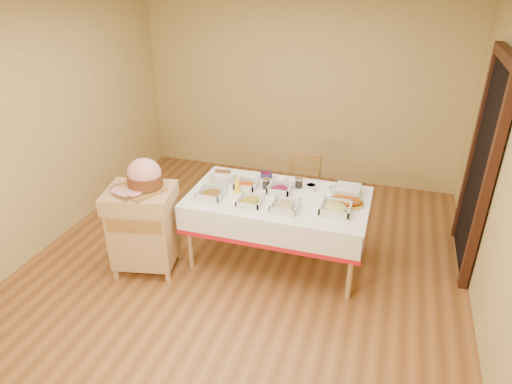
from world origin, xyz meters
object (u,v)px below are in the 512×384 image
plate_stack (348,191)px  brass_platter (346,202)px  dining_chair (304,191)px  bread_basket (223,177)px  ham_on_board (144,177)px  preserve_jar_left (266,184)px  butcher_cart (143,225)px  preserve_jar_right (299,183)px  dining_table (278,210)px  mustard_bottle (237,186)px

plate_stack → brass_platter: size_ratio=0.70×
dining_chair → bread_basket: bearing=-139.9°
brass_platter → plate_stack: bearing=92.4°
ham_on_board → preserve_jar_left: bearing=33.3°
butcher_cart → preserve_jar_right: bearing=30.5°
dining_table → preserve_jar_right: 0.37m
butcher_cart → plate_stack: size_ratio=3.77×
plate_stack → ham_on_board: bearing=-157.2°
preserve_jar_left → brass_platter: (0.85, -0.10, -0.03)m
preserve_jar_left → bread_basket: bearing=178.1°
preserve_jar_right → ham_on_board: bearing=-149.8°
preserve_jar_left → plate_stack: preserve_jar_left is taller
bread_basket → preserve_jar_right: bearing=6.8°
mustard_bottle → brass_platter: (1.10, 0.09, -0.06)m
dining_chair → brass_platter: 1.01m
preserve_jar_left → mustard_bottle: bearing=-143.1°
ham_on_board → preserve_jar_left: ham_on_board is taller
preserve_jar_left → mustard_bottle: 0.32m
plate_stack → dining_chair: bearing=135.4°
dining_chair → ham_on_board: (-1.31, -1.34, 0.60)m
brass_platter → bread_basket: bearing=175.2°
butcher_cart → mustard_bottle: bearing=32.4°
ham_on_board → butcher_cart: bearing=-142.0°
brass_platter → dining_chair: bearing=126.8°
dining_table → ham_on_board: 1.39m
ham_on_board → brass_platter: ham_on_board is taller
dining_chair → ham_on_board: ham_on_board is taller
preserve_jar_right → bread_basket: (-0.82, -0.10, 0.00)m
dining_table → preserve_jar_right: bearing=59.9°
dining_chair → preserve_jar_left: same height
ham_on_board → preserve_jar_right: 1.59m
ham_on_board → plate_stack: size_ratio=1.95×
butcher_cart → mustard_bottle: size_ratio=5.15×
preserve_jar_left → plate_stack: 0.85m
dining_chair → preserve_jar_right: dining_chair is taller
preserve_jar_left → bread_basket: (-0.49, 0.02, 0.00)m
ham_on_board → plate_stack: 2.05m
butcher_cart → ham_on_board: size_ratio=1.93×
butcher_cart → bread_basket: (0.59, 0.73, 0.29)m
bread_basket → brass_platter: size_ratio=0.80×
dining_chair → preserve_jar_right: size_ratio=8.10×
preserve_jar_left → bread_basket: 0.49m
preserve_jar_right → plate_stack: bearing=-0.4°
butcher_cart → dining_chair: butcher_cart is taller
ham_on_board → preserve_jar_left: 1.26m
ham_on_board → brass_platter: (1.88, 0.58, -0.27)m
dining_table → mustard_bottle: size_ratio=10.24×
butcher_cart → preserve_jar_left: bearing=33.5°
plate_stack → bread_basket: bearing=-176.0°
butcher_cart → bread_basket: butcher_cart is taller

